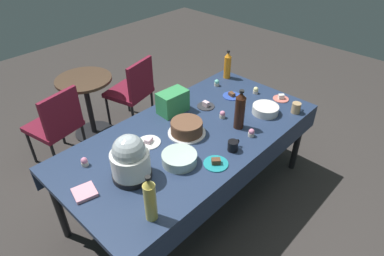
{
  "coord_description": "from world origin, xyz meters",
  "views": [
    {
      "loc": [
        -1.57,
        -1.48,
        2.34
      ],
      "look_at": [
        0.0,
        0.0,
        0.8
      ],
      "focal_mm": 30.88,
      "sensor_mm": 36.0,
      "label": 1
    }
  ],
  "objects_px": {
    "coffee_mug_black": "(233,146)",
    "coffee_mug_tan": "(296,108)",
    "glass_salad_bowl": "(179,158)",
    "maroon_chair_left": "(57,123)",
    "cupcake_cocoa": "(251,133)",
    "maroon_chair_right": "(133,89)",
    "dessert_plate_teal": "(216,163)",
    "dessert_plate_coral": "(281,98)",
    "cupcake_mint": "(222,115)",
    "round_cafe_table": "(87,96)",
    "soda_bottle_ginger_ale": "(150,199)",
    "cupcake_vanilla": "(84,162)",
    "cupcake_lemon": "(256,90)",
    "slow_cooker": "(130,159)",
    "ceramic_snack_bowl": "(265,109)",
    "soda_bottle_orange_juice": "(227,65)",
    "soda_bottle_cola": "(240,110)",
    "dessert_plate_charcoal": "(206,105)",
    "soda_carton": "(173,102)",
    "potluck_table": "(192,139)",
    "frosted_layer_cake": "(187,128)",
    "dessert_plate_white": "(149,142)",
    "dessert_plate_cobalt": "(232,95)",
    "cupcake_berry": "(217,83)"
  },
  "relations": [
    {
      "from": "coffee_mug_black",
      "to": "coffee_mug_tan",
      "type": "bearing_deg",
      "value": -5.79
    },
    {
      "from": "glass_salad_bowl",
      "to": "maroon_chair_left",
      "type": "bearing_deg",
      "value": 98.0
    },
    {
      "from": "cupcake_cocoa",
      "to": "maroon_chair_right",
      "type": "bearing_deg",
      "value": 85.88
    },
    {
      "from": "dessert_plate_teal",
      "to": "dessert_plate_coral",
      "type": "xyz_separation_m",
      "value": [
        1.13,
        0.14,
        0.0
      ]
    },
    {
      "from": "cupcake_mint",
      "to": "round_cafe_table",
      "type": "relative_size",
      "value": 0.09
    },
    {
      "from": "soda_bottle_ginger_ale",
      "to": "maroon_chair_left",
      "type": "bearing_deg",
      "value": 81.83
    },
    {
      "from": "cupcake_vanilla",
      "to": "coffee_mug_tan",
      "type": "distance_m",
      "value": 1.82
    },
    {
      "from": "cupcake_vanilla",
      "to": "cupcake_lemon",
      "type": "height_order",
      "value": "same"
    },
    {
      "from": "maroon_chair_right",
      "to": "slow_cooker",
      "type": "bearing_deg",
      "value": -127.63
    },
    {
      "from": "ceramic_snack_bowl",
      "to": "cupcake_lemon",
      "type": "relative_size",
      "value": 3.41
    },
    {
      "from": "cupcake_lemon",
      "to": "soda_bottle_orange_juice",
      "type": "xyz_separation_m",
      "value": [
        0.07,
        0.41,
        0.11
      ]
    },
    {
      "from": "maroon_chair_right",
      "to": "maroon_chair_left",
      "type": "bearing_deg",
      "value": -179.95
    },
    {
      "from": "slow_cooker",
      "to": "cupcake_cocoa",
      "type": "distance_m",
      "value": 1.0
    },
    {
      "from": "ceramic_snack_bowl",
      "to": "cupcake_cocoa",
      "type": "xyz_separation_m",
      "value": [
        -0.37,
        -0.11,
        -0.0
      ]
    },
    {
      "from": "soda_bottle_cola",
      "to": "maroon_chair_left",
      "type": "distance_m",
      "value": 1.83
    },
    {
      "from": "cupcake_vanilla",
      "to": "dessert_plate_coral",
      "type": "bearing_deg",
      "value": -16.64
    },
    {
      "from": "dessert_plate_charcoal",
      "to": "soda_bottle_orange_juice",
      "type": "height_order",
      "value": "soda_bottle_orange_juice"
    },
    {
      "from": "maroon_chair_left",
      "to": "maroon_chair_right",
      "type": "distance_m",
      "value": 0.95
    },
    {
      "from": "coffee_mug_tan",
      "to": "soda_carton",
      "type": "xyz_separation_m",
      "value": [
        -0.74,
        0.8,
        0.05
      ]
    },
    {
      "from": "potluck_table",
      "to": "glass_salad_bowl",
      "type": "bearing_deg",
      "value": -150.85
    },
    {
      "from": "dessert_plate_charcoal",
      "to": "coffee_mug_black",
      "type": "xyz_separation_m",
      "value": [
        -0.33,
        -0.56,
        0.03
      ]
    },
    {
      "from": "maroon_chair_right",
      "to": "ceramic_snack_bowl",
      "type": "bearing_deg",
      "value": -81.32
    },
    {
      "from": "soda_bottle_ginger_ale",
      "to": "frosted_layer_cake",
      "type": "bearing_deg",
      "value": 30.16
    },
    {
      "from": "dessert_plate_white",
      "to": "round_cafe_table",
      "type": "xyz_separation_m",
      "value": [
        0.27,
        1.4,
        -0.26
      ]
    },
    {
      "from": "coffee_mug_black",
      "to": "maroon_chair_left",
      "type": "height_order",
      "value": "maroon_chair_left"
    },
    {
      "from": "cupcake_cocoa",
      "to": "soda_carton",
      "type": "relative_size",
      "value": 0.26
    },
    {
      "from": "ceramic_snack_bowl",
      "to": "round_cafe_table",
      "type": "xyz_separation_m",
      "value": [
        -0.71,
        1.82,
        -0.29
      ]
    },
    {
      "from": "dessert_plate_coral",
      "to": "cupcake_cocoa",
      "type": "bearing_deg",
      "value": -168.94
    },
    {
      "from": "dessert_plate_white",
      "to": "dessert_plate_cobalt",
      "type": "relative_size",
      "value": 1.09
    },
    {
      "from": "slow_cooker",
      "to": "coffee_mug_black",
      "type": "distance_m",
      "value": 0.78
    },
    {
      "from": "soda_bottle_orange_juice",
      "to": "soda_bottle_ginger_ale",
      "type": "bearing_deg",
      "value": -154.92
    },
    {
      "from": "cupcake_berry",
      "to": "soda_bottle_ginger_ale",
      "type": "relative_size",
      "value": 0.2
    },
    {
      "from": "soda_carton",
      "to": "maroon_chair_left",
      "type": "bearing_deg",
      "value": 127.07
    },
    {
      "from": "dessert_plate_teal",
      "to": "maroon_chair_right",
      "type": "height_order",
      "value": "maroon_chair_right"
    },
    {
      "from": "dessert_plate_cobalt",
      "to": "maroon_chair_right",
      "type": "bearing_deg",
      "value": 102.87
    },
    {
      "from": "round_cafe_table",
      "to": "dessert_plate_coral",
      "type": "bearing_deg",
      "value": -60.46
    },
    {
      "from": "cupcake_vanilla",
      "to": "potluck_table",
      "type": "bearing_deg",
      "value": -19.77
    },
    {
      "from": "soda_bottle_orange_juice",
      "to": "cupcake_vanilla",
      "type": "bearing_deg",
      "value": -176.05
    },
    {
      "from": "cupcake_cocoa",
      "to": "soda_bottle_cola",
      "type": "height_order",
      "value": "soda_bottle_cola"
    },
    {
      "from": "maroon_chair_left",
      "to": "dessert_plate_white",
      "type": "bearing_deg",
      "value": -79.8
    },
    {
      "from": "maroon_chair_right",
      "to": "glass_salad_bowl",
      "type": "bearing_deg",
      "value": -116.1
    },
    {
      "from": "coffee_mug_black",
      "to": "maroon_chair_right",
      "type": "relative_size",
      "value": 0.14
    },
    {
      "from": "soda_bottle_cola",
      "to": "maroon_chair_left",
      "type": "xyz_separation_m",
      "value": [
        -0.86,
        1.55,
        -0.42
      ]
    },
    {
      "from": "cupcake_cocoa",
      "to": "cupcake_mint",
      "type": "distance_m",
      "value": 0.34
    },
    {
      "from": "cupcake_vanilla",
      "to": "cupcake_mint",
      "type": "distance_m",
      "value": 1.2
    },
    {
      "from": "soda_bottle_orange_juice",
      "to": "dessert_plate_coral",
      "type": "bearing_deg",
      "value": -90.42
    },
    {
      "from": "cupcake_cocoa",
      "to": "soda_bottle_orange_juice",
      "type": "bearing_deg",
      "value": 49.2
    },
    {
      "from": "dessert_plate_charcoal",
      "to": "cupcake_vanilla",
      "type": "xyz_separation_m",
      "value": [
        -1.19,
        0.1,
        0.02
      ]
    },
    {
      "from": "potluck_table",
      "to": "coffee_mug_black",
      "type": "height_order",
      "value": "coffee_mug_black"
    },
    {
      "from": "potluck_table",
      "to": "cupcake_vanilla",
      "type": "bearing_deg",
      "value": 160.23
    }
  ]
}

